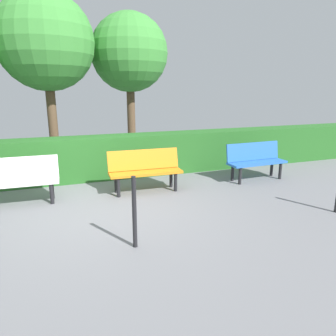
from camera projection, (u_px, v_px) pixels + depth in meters
ground_plane at (99, 208)px, 5.62m from camera, size 17.78×17.78×0.00m
bench_blue at (255, 159)px, 7.33m from camera, size 1.45×0.51×0.86m
bench_orange at (145, 169)px, 6.48m from camera, size 1.51×0.52×0.86m
bench_white at (17, 179)px, 5.76m from camera, size 1.49×0.51×0.86m
hedge_row at (135, 155)px, 7.72m from camera, size 13.78×0.71×1.00m
tree_near at (129, 54)px, 9.10m from camera, size 2.24×2.24×4.23m
tree_mid at (46, 43)px, 7.82m from camera, size 2.43×2.43×4.44m
railing_post_mid at (134, 212)px, 4.14m from camera, size 0.06×0.06×1.00m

